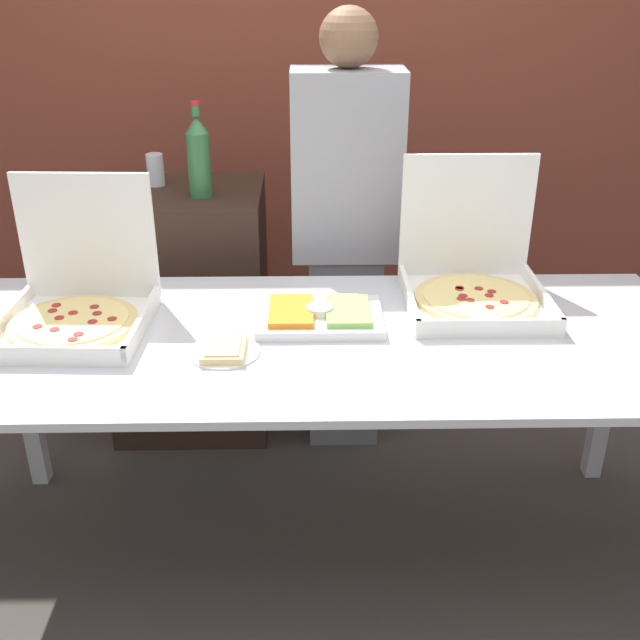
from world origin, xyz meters
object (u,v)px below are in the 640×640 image
at_px(veggie_tray, 319,316).
at_px(person_guest_cap, 346,236).
at_px(soda_can_silver, 155,170).
at_px(soda_bottle, 199,156).
at_px(pizza_box_far_left, 77,301).
at_px(pizza_box_far_right, 473,278).
at_px(paper_plate_front_right, 224,349).

relative_size(veggie_tray, person_guest_cap, 0.23).
bearing_deg(soda_can_silver, soda_bottle, -37.11).
distance_m(pizza_box_far_left, veggie_tray, 0.73).
bearing_deg(soda_can_silver, pizza_box_far_left, -97.32).
relative_size(pizza_box_far_left, person_guest_cap, 0.27).
xyz_separation_m(pizza_box_far_right, paper_plate_front_right, (-0.77, -0.35, -0.07)).
xyz_separation_m(paper_plate_front_right, person_guest_cap, (0.38, 0.81, 0.04)).
relative_size(soda_bottle, soda_can_silver, 2.78).
distance_m(pizza_box_far_right, veggie_tray, 0.52).
xyz_separation_m(veggie_tray, soda_can_silver, (-0.62, 0.82, 0.24)).
distance_m(pizza_box_far_right, pizza_box_far_left, 1.23).
height_order(pizza_box_far_right, paper_plate_front_right, pizza_box_far_right).
distance_m(soda_bottle, soda_can_silver, 0.26).
relative_size(pizza_box_far_left, soda_bottle, 1.33).
xyz_separation_m(pizza_box_far_right, veggie_tray, (-0.50, -0.16, -0.06)).
bearing_deg(paper_plate_front_right, soda_can_silver, 109.07).
bearing_deg(pizza_box_far_left, soda_bottle, 68.43).
height_order(paper_plate_front_right, veggie_tray, veggie_tray).
bearing_deg(person_guest_cap, paper_plate_front_right, 64.90).
relative_size(soda_can_silver, person_guest_cap, 0.07).
xyz_separation_m(pizza_box_far_right, soda_can_silver, (-1.12, 0.66, 0.18)).
bearing_deg(pizza_box_far_left, veggie_tray, 2.17).
xyz_separation_m(paper_plate_front_right, soda_bottle, (-0.16, 0.87, 0.34)).
xyz_separation_m(pizza_box_far_right, pizza_box_far_left, (-1.22, -0.15, -0.00)).
xyz_separation_m(pizza_box_far_right, person_guest_cap, (-0.39, 0.47, -0.02)).
bearing_deg(pizza_box_far_right, soda_bottle, 150.48).
bearing_deg(paper_plate_front_right, soda_bottle, 100.31).
xyz_separation_m(pizza_box_far_right, soda_bottle, (-0.93, 0.52, 0.27)).
bearing_deg(pizza_box_far_left, paper_plate_front_right, -20.80).
bearing_deg(paper_plate_front_right, pizza_box_far_right, 24.39).
distance_m(paper_plate_front_right, soda_can_silver, 1.10).
bearing_deg(soda_bottle, pizza_box_far_right, -29.28).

